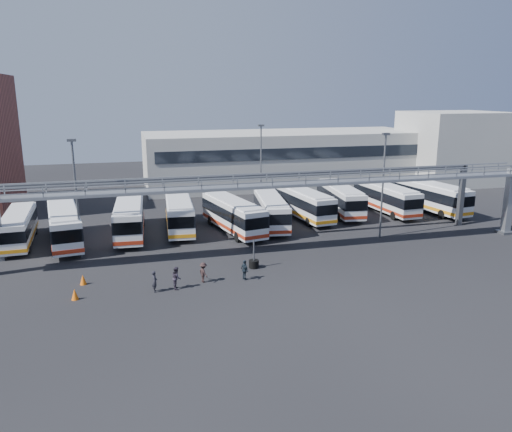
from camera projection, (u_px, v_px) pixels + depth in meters
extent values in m
plane|color=black|center=(287.00, 272.00, 39.65)|extent=(140.00, 140.00, 0.00)
cube|color=gray|center=(509.00, 201.00, 49.84)|extent=(0.70, 0.70, 6.60)
cube|color=#4C4F54|center=(505.00, 232.00, 50.61)|extent=(1.40, 1.40, 0.25)
cube|color=gray|center=(269.00, 186.00, 42.86)|extent=(50.00, 1.80, 0.22)
cube|color=gray|center=(272.00, 176.00, 41.84)|extent=(50.00, 0.10, 0.10)
cube|color=gray|center=(267.00, 173.00, 43.43)|extent=(50.00, 0.10, 0.10)
cube|color=#4C4F54|center=(257.00, 176.00, 46.56)|extent=(45.00, 0.50, 0.35)
cube|color=#9E9E99|center=(283.00, 158.00, 77.32)|extent=(42.00, 14.00, 8.00)
cube|color=#B2B2AD|center=(453.00, 148.00, 77.89)|extent=(14.00, 12.00, 11.00)
cylinder|color=#4C4F54|center=(77.00, 201.00, 41.90)|extent=(0.18, 0.18, 10.00)
cube|color=#4C4F54|center=(71.00, 140.00, 40.67)|extent=(0.70, 0.35, 0.22)
cylinder|color=#4C4F54|center=(383.00, 187.00, 48.03)|extent=(0.18, 0.18, 10.00)
cube|color=#4C4F54|center=(386.00, 134.00, 46.80)|extent=(0.70, 0.35, 0.22)
cylinder|color=#4C4F54|center=(261.00, 168.00, 60.07)|extent=(0.18, 0.18, 10.00)
cube|color=#4C4F54|center=(261.00, 125.00, 58.84)|extent=(0.70, 0.35, 0.22)
cube|color=silver|center=(19.00, 227.00, 46.63)|extent=(2.82, 10.21, 2.53)
cube|color=black|center=(18.00, 224.00, 46.56)|extent=(2.88, 10.27, 1.01)
cube|color=orange|center=(20.00, 236.00, 46.85)|extent=(2.87, 10.26, 0.32)
cube|color=silver|center=(17.00, 213.00, 46.31)|extent=(2.54, 9.19, 0.15)
cylinder|color=black|center=(3.00, 250.00, 43.64)|extent=(0.32, 0.93, 0.92)
cylinder|color=black|center=(28.00, 248.00, 44.25)|extent=(0.32, 0.93, 0.92)
cylinder|color=black|center=(13.00, 231.00, 49.60)|extent=(0.32, 0.93, 0.92)
cylinder|color=black|center=(35.00, 230.00, 50.22)|extent=(0.32, 0.93, 0.92)
cube|color=silver|center=(64.00, 225.00, 46.67)|extent=(4.08, 11.42, 2.79)
cube|color=black|center=(64.00, 221.00, 46.59)|extent=(4.15, 11.49, 1.12)
cube|color=#A12A13|center=(65.00, 235.00, 46.90)|extent=(4.14, 11.48, 0.36)
cube|color=silver|center=(63.00, 209.00, 46.31)|extent=(3.68, 10.28, 0.16)
cylinder|color=black|center=(54.00, 251.00, 43.36)|extent=(0.44, 1.05, 1.02)
cylinder|color=black|center=(81.00, 248.00, 44.24)|extent=(0.44, 1.05, 1.02)
cylinder|color=black|center=(51.00, 230.00, 49.74)|extent=(0.44, 1.05, 1.02)
cylinder|color=black|center=(76.00, 228.00, 50.62)|extent=(0.44, 1.05, 1.02)
cube|color=silver|center=(130.00, 217.00, 49.39)|extent=(3.20, 11.49, 2.84)
cube|color=black|center=(129.00, 214.00, 49.31)|extent=(3.27, 11.55, 1.14)
cube|color=#A12A13|center=(130.00, 227.00, 49.63)|extent=(3.26, 11.54, 0.36)
cube|color=silver|center=(129.00, 202.00, 49.02)|extent=(2.88, 10.34, 0.17)
cylinder|color=black|center=(116.00, 241.00, 46.03)|extent=(0.37, 1.05, 1.03)
cylinder|color=black|center=(142.00, 240.00, 46.50)|extent=(0.37, 1.05, 1.03)
cylinder|color=black|center=(120.00, 222.00, 52.94)|extent=(0.37, 1.05, 1.03)
cylinder|color=black|center=(143.00, 221.00, 53.41)|extent=(0.37, 1.05, 1.03)
cube|color=silver|center=(179.00, 213.00, 51.47)|extent=(3.27, 11.22, 2.77)
cube|color=black|center=(179.00, 209.00, 51.39)|extent=(3.34, 11.29, 1.11)
cube|color=orange|center=(179.00, 222.00, 51.70)|extent=(3.33, 11.27, 0.35)
cube|color=silver|center=(179.00, 199.00, 51.11)|extent=(2.95, 10.10, 0.16)
cylinder|color=black|center=(169.00, 235.00, 48.20)|extent=(0.37, 1.03, 1.01)
cylinder|color=black|center=(193.00, 234.00, 48.63)|extent=(0.37, 1.03, 1.01)
cylinder|color=black|center=(168.00, 217.00, 54.95)|extent=(0.37, 1.03, 1.01)
cylinder|color=black|center=(188.00, 216.00, 55.38)|extent=(0.37, 1.03, 1.01)
cube|color=silver|center=(233.00, 215.00, 50.73)|extent=(4.61, 11.18, 2.73)
cube|color=black|center=(233.00, 211.00, 50.65)|extent=(4.68, 11.25, 1.09)
cube|color=#A12A13|center=(233.00, 224.00, 50.97)|extent=(4.67, 11.24, 0.35)
cube|color=silver|center=(233.00, 201.00, 50.38)|extent=(4.15, 10.06, 0.16)
cylinder|color=black|center=(238.00, 237.00, 47.53)|extent=(0.49, 1.03, 0.99)
cylinder|color=black|center=(258.00, 234.00, 48.51)|extent=(0.49, 1.03, 0.99)
cylinder|color=black|center=(211.00, 221.00, 53.59)|extent=(0.49, 1.03, 0.99)
cylinder|color=black|center=(230.00, 218.00, 54.56)|extent=(0.49, 1.03, 0.99)
cube|color=silver|center=(271.00, 210.00, 52.78)|extent=(3.85, 10.78, 2.64)
cube|color=black|center=(271.00, 207.00, 52.71)|extent=(3.92, 10.85, 1.06)
cube|color=#A12A13|center=(271.00, 219.00, 53.01)|extent=(3.91, 10.84, 0.34)
cube|color=silver|center=(271.00, 197.00, 52.45)|extent=(3.47, 9.71, 0.15)
cylinder|color=black|center=(265.00, 231.00, 49.71)|extent=(0.42, 0.99, 0.96)
cylinder|color=black|center=(287.00, 230.00, 49.97)|extent=(0.42, 0.99, 0.96)
cylinder|color=black|center=(257.00, 215.00, 56.22)|extent=(0.42, 0.99, 0.96)
cylinder|color=black|center=(276.00, 214.00, 56.47)|extent=(0.42, 0.99, 0.96)
cube|color=silver|center=(303.00, 203.00, 56.19)|extent=(3.64, 10.99, 2.70)
cube|color=black|center=(304.00, 200.00, 56.11)|extent=(3.70, 11.06, 1.08)
cube|color=orange|center=(303.00, 211.00, 56.42)|extent=(3.69, 11.05, 0.34)
cube|color=silver|center=(304.00, 190.00, 55.84)|extent=(3.27, 9.90, 0.16)
cylinder|color=black|center=(309.00, 222.00, 52.99)|extent=(0.40, 1.01, 0.98)
cylinder|color=black|center=(327.00, 220.00, 53.77)|extent=(0.40, 1.01, 0.98)
cylinder|color=black|center=(282.00, 208.00, 59.23)|extent=(0.40, 1.01, 0.98)
cylinder|color=black|center=(299.00, 207.00, 60.01)|extent=(0.40, 1.01, 0.98)
cube|color=silver|center=(340.00, 198.00, 58.34)|extent=(3.65, 11.18, 2.74)
cube|color=black|center=(340.00, 196.00, 58.26)|extent=(3.72, 11.24, 1.10)
cube|color=#A12A13|center=(340.00, 207.00, 58.57)|extent=(3.71, 11.23, 0.35)
cube|color=silver|center=(341.00, 186.00, 57.99)|extent=(3.29, 10.06, 0.16)
cylinder|color=black|center=(340.00, 217.00, 55.12)|extent=(0.40, 1.02, 1.00)
cylinder|color=black|center=(359.00, 216.00, 55.46)|extent=(0.40, 1.02, 1.00)
cylinder|color=black|center=(322.00, 203.00, 61.86)|extent=(0.40, 1.02, 1.00)
cylinder|color=black|center=(339.00, 203.00, 62.20)|extent=(0.40, 1.02, 1.00)
cube|color=silver|center=(386.00, 197.00, 58.95)|extent=(3.05, 11.03, 2.73)
cube|color=black|center=(386.00, 195.00, 58.88)|extent=(3.12, 11.09, 1.09)
cube|color=#A12A13|center=(385.00, 205.00, 59.19)|extent=(3.11, 11.08, 0.35)
cube|color=silver|center=(387.00, 185.00, 58.60)|extent=(2.75, 9.93, 0.16)
cylinder|color=black|center=(394.00, 216.00, 55.71)|extent=(0.35, 1.01, 0.99)
cylinder|color=black|center=(411.00, 214.00, 56.39)|extent=(0.35, 1.01, 0.99)
cylinder|color=black|center=(362.00, 203.00, 62.15)|extent=(0.35, 1.01, 0.99)
cylinder|color=black|center=(378.00, 202.00, 62.83)|extent=(0.35, 1.01, 0.99)
cube|color=silver|center=(428.00, 195.00, 59.58)|extent=(4.18, 11.79, 2.88)
cube|color=black|center=(429.00, 193.00, 59.50)|extent=(4.24, 11.85, 1.15)
cube|color=orange|center=(428.00, 204.00, 59.83)|extent=(4.23, 11.84, 0.37)
cube|color=silver|center=(430.00, 183.00, 59.21)|extent=(3.76, 10.61, 0.17)
cylinder|color=black|center=(442.00, 214.00, 56.17)|extent=(0.46, 1.08, 1.05)
cylinder|color=black|center=(458.00, 213.00, 57.07)|extent=(0.46, 1.08, 1.05)
cylinder|color=black|center=(400.00, 202.00, 62.77)|extent=(0.46, 1.08, 1.05)
cylinder|color=black|center=(415.00, 200.00, 63.67)|extent=(0.46, 1.08, 1.05)
imported|color=black|center=(155.00, 281.00, 35.59)|extent=(0.39, 0.58, 1.57)
imported|color=#28222F|center=(177.00, 278.00, 36.17)|extent=(0.63, 0.81, 1.65)
imported|color=black|center=(203.00, 272.00, 37.39)|extent=(0.87, 1.13, 1.54)
imported|color=#19232D|center=(245.00, 270.00, 37.88)|extent=(0.65, 0.99, 1.56)
cone|color=orange|center=(83.00, 280.00, 37.03)|extent=(0.59, 0.59, 0.77)
cone|color=orange|center=(75.00, 294.00, 34.32)|extent=(0.56, 0.56, 0.78)
cylinder|color=black|center=(254.00, 266.00, 40.62)|extent=(0.82, 0.82, 0.20)
cylinder|color=black|center=(254.00, 264.00, 40.57)|extent=(0.82, 0.82, 0.20)
cylinder|color=black|center=(254.00, 261.00, 40.51)|extent=(0.82, 0.82, 0.20)
cylinder|color=#4C4F54|center=(254.00, 254.00, 40.36)|extent=(0.12, 0.12, 2.34)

